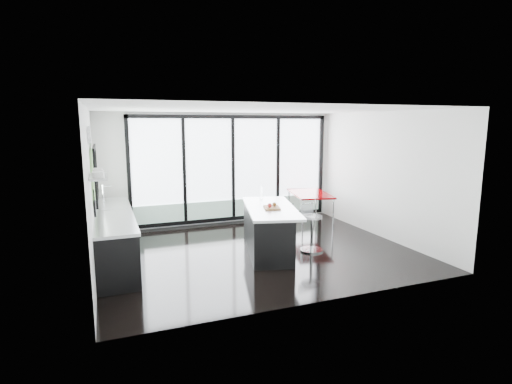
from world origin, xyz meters
name	(u,v)px	position (x,y,z in m)	size (l,w,h in m)	color
floor	(257,251)	(0.00, 0.00, 0.00)	(6.00, 5.00, 0.00)	black
ceiling	(257,109)	(0.00, 0.00, 2.80)	(6.00, 5.00, 0.00)	white
wall_back	(232,173)	(0.27, 2.47, 1.27)	(6.00, 0.09, 2.80)	silver
wall_front	(322,207)	(0.00, -2.50, 1.40)	(6.00, 0.00, 2.80)	silver
wall_left	(93,180)	(-2.97, 0.27, 1.56)	(0.26, 5.00, 2.80)	silver
wall_right	(382,175)	(3.00, 0.00, 1.40)	(0.00, 5.00, 2.80)	silver
counter_cabinets	(115,237)	(-2.67, 0.40, 0.46)	(0.69, 3.24, 1.36)	black
island	(267,229)	(0.19, -0.07, 0.46)	(1.47, 2.38, 1.18)	black
bar_stool_near	(312,233)	(1.03, -0.39, 0.37)	(0.46, 0.46, 0.73)	silver
bar_stool_far	(287,227)	(0.87, 0.41, 0.31)	(0.39, 0.39, 0.62)	silver
red_table	(310,208)	(2.05, 1.55, 0.40)	(0.86, 1.50, 0.80)	#7A0003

